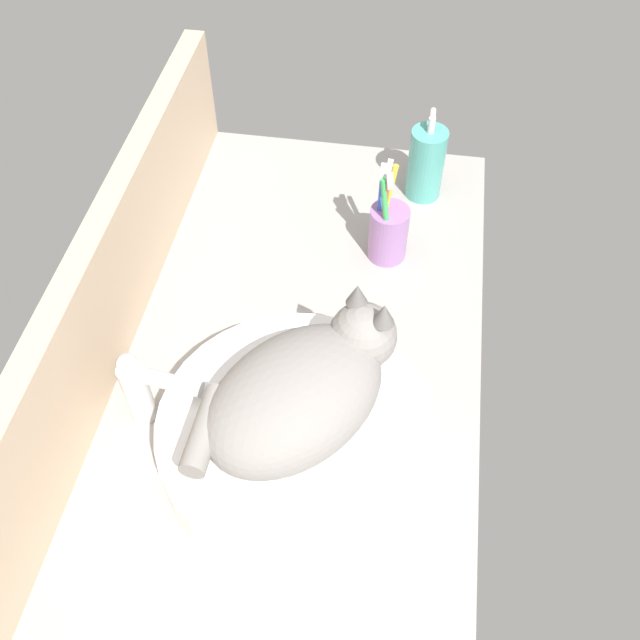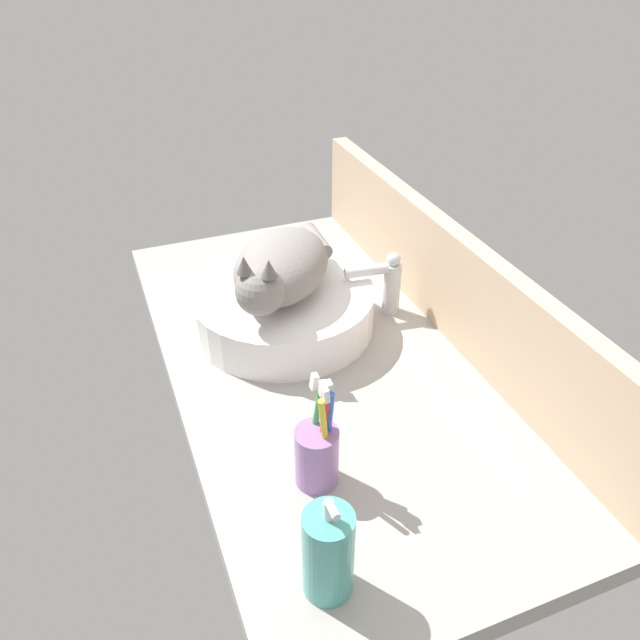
# 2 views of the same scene
# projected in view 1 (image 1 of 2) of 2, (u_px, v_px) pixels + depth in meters

# --- Properties ---
(ground_plane) EXTENTS (1.12, 0.56, 0.04)m
(ground_plane) POSITION_uv_depth(u_px,v_px,m) (288.00, 384.00, 1.06)
(ground_plane) COLOR #9E9993
(backsplash_panel) EXTENTS (1.12, 0.04, 0.21)m
(backsplash_panel) POSITION_uv_depth(u_px,v_px,m) (99.00, 309.00, 0.99)
(backsplash_panel) COLOR #CCAD8C
(backsplash_panel) RESTS_ON ground_plane
(sink_basin) EXTENTS (0.36, 0.36, 0.08)m
(sink_basin) POSITION_uv_depth(u_px,v_px,m) (297.00, 438.00, 0.94)
(sink_basin) COLOR white
(sink_basin) RESTS_ON ground_plane
(cat) EXTENTS (0.30, 0.29, 0.14)m
(cat) POSITION_uv_depth(u_px,v_px,m) (302.00, 390.00, 0.86)
(cat) COLOR gray
(cat) RESTS_ON sink_basin
(faucet) EXTENTS (0.04, 0.12, 0.14)m
(faucet) POSITION_uv_depth(u_px,v_px,m) (143.00, 387.00, 0.95)
(faucet) COLOR silver
(faucet) RESTS_ON ground_plane
(soap_dispenser) EXTENTS (0.06, 0.06, 0.17)m
(soap_dispenser) POSITION_uv_depth(u_px,v_px,m) (426.00, 163.00, 1.25)
(soap_dispenser) COLOR teal
(soap_dispenser) RESTS_ON ground_plane
(toothbrush_cup) EXTENTS (0.06, 0.06, 0.19)m
(toothbrush_cup) POSITION_uv_depth(u_px,v_px,m) (388.00, 230.00, 1.16)
(toothbrush_cup) COLOR #996BA8
(toothbrush_cup) RESTS_ON ground_plane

